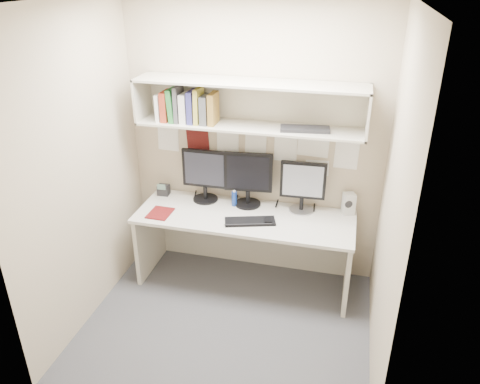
% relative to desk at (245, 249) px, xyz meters
% --- Properties ---
extents(floor, '(2.40, 2.00, 0.01)m').
position_rel_desk_xyz_m(floor, '(0.00, -0.65, -0.37)').
color(floor, '#444449').
rests_on(floor, ground).
extents(ceiling, '(2.40, 2.00, 0.01)m').
position_rel_desk_xyz_m(ceiling, '(0.00, -0.65, 2.23)').
color(ceiling, white).
rests_on(ceiling, ground).
extents(wall_back, '(2.40, 0.02, 2.60)m').
position_rel_desk_xyz_m(wall_back, '(0.00, 0.35, 0.93)').
color(wall_back, tan).
rests_on(wall_back, ground).
extents(wall_front, '(2.40, 0.02, 2.60)m').
position_rel_desk_xyz_m(wall_front, '(0.00, -1.65, 0.93)').
color(wall_front, tan).
rests_on(wall_front, ground).
extents(wall_left, '(0.02, 2.00, 2.60)m').
position_rel_desk_xyz_m(wall_left, '(-1.20, -0.65, 0.93)').
color(wall_left, tan).
rests_on(wall_left, ground).
extents(wall_right, '(0.02, 2.00, 2.60)m').
position_rel_desk_xyz_m(wall_right, '(1.20, -0.65, 0.93)').
color(wall_right, tan).
rests_on(wall_right, ground).
extents(desk, '(2.00, 0.70, 0.73)m').
position_rel_desk_xyz_m(desk, '(0.00, 0.00, 0.00)').
color(desk, beige).
rests_on(desk, floor).
extents(overhead_hutch, '(2.00, 0.38, 0.40)m').
position_rel_desk_xyz_m(overhead_hutch, '(0.00, 0.21, 1.35)').
color(overhead_hutch, beige).
rests_on(overhead_hutch, wall_back).
extents(pinned_papers, '(1.92, 0.01, 0.48)m').
position_rel_desk_xyz_m(pinned_papers, '(0.00, 0.34, 0.88)').
color(pinned_papers, white).
rests_on(pinned_papers, wall_back).
extents(monitor_left, '(0.44, 0.24, 0.51)m').
position_rel_desk_xyz_m(monitor_left, '(-0.45, 0.22, 0.64)').
color(monitor_left, black).
rests_on(monitor_left, desk).
extents(monitor_center, '(0.45, 0.25, 0.53)m').
position_rel_desk_xyz_m(monitor_center, '(-0.02, 0.22, 0.65)').
color(monitor_center, black).
rests_on(monitor_center, desk).
extents(monitor_right, '(0.42, 0.23, 0.48)m').
position_rel_desk_xyz_m(monitor_right, '(0.49, 0.22, 0.63)').
color(monitor_right, '#A5A5AA').
rests_on(monitor_right, desk).
extents(keyboard, '(0.47, 0.28, 0.02)m').
position_rel_desk_xyz_m(keyboard, '(0.08, -0.12, 0.37)').
color(keyboard, black).
rests_on(keyboard, desk).
extents(mouse, '(0.09, 0.12, 0.03)m').
position_rel_desk_xyz_m(mouse, '(0.23, -0.08, 0.38)').
color(mouse, black).
rests_on(mouse, desk).
extents(speaker, '(0.13, 0.14, 0.20)m').
position_rel_desk_xyz_m(speaker, '(0.92, 0.26, 0.47)').
color(speaker, beige).
rests_on(speaker, desk).
extents(blue_bottle, '(0.05, 0.05, 0.16)m').
position_rel_desk_xyz_m(blue_bottle, '(-0.14, 0.16, 0.44)').
color(blue_bottle, navy).
rests_on(blue_bottle, desk).
extents(maroon_notebook, '(0.20, 0.25, 0.01)m').
position_rel_desk_xyz_m(maroon_notebook, '(-0.76, -0.17, 0.37)').
color(maroon_notebook, '#5C0F10').
rests_on(maroon_notebook, desk).
extents(desk_phone, '(0.12, 0.11, 0.13)m').
position_rel_desk_xyz_m(desk_phone, '(-0.89, 0.22, 0.42)').
color(desk_phone, black).
rests_on(desk_phone, desk).
extents(book_stack, '(0.53, 0.20, 0.32)m').
position_rel_desk_xyz_m(book_stack, '(-0.55, 0.12, 1.31)').
color(book_stack, white).
rests_on(book_stack, overhead_hutch).
extents(hutch_tray, '(0.43, 0.22, 0.03)m').
position_rel_desk_xyz_m(hutch_tray, '(0.49, 0.13, 1.19)').
color(hutch_tray, black).
rests_on(hutch_tray, overhead_hutch).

